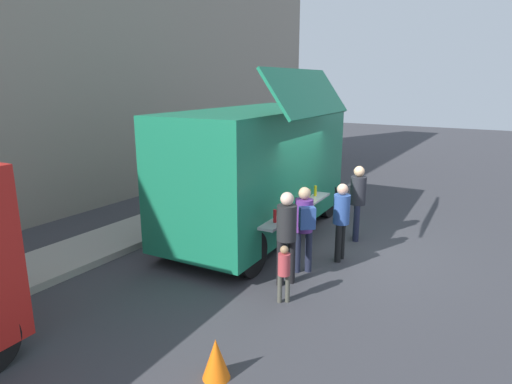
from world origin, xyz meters
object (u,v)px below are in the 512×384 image
at_px(customer_mid_with_backpack, 304,221).
at_px(customer_rear_waiting, 287,230).
at_px(child_near_queue, 284,269).
at_px(trash_bin, 262,176).
at_px(customer_front_ordering, 341,215).
at_px(customer_extra_browsing, 358,196).
at_px(traffic_cone_orange, 216,359).
at_px(food_truck_main, 260,168).

height_order(customer_mid_with_backpack, customer_rear_waiting, customer_rear_waiting).
distance_m(customer_rear_waiting, child_near_queue, 0.84).
distance_m(customer_mid_with_backpack, customer_rear_waiting, 0.63).
bearing_deg(trash_bin, customer_front_ordering, -135.01).
distance_m(customer_front_ordering, child_near_queue, 2.28).
relative_size(trash_bin, customer_extra_browsing, 0.53).
xyz_separation_m(trash_bin, customer_extra_browsing, (-3.21, -4.48, 0.60)).
height_order(trash_bin, customer_rear_waiting, customer_rear_waiting).
height_order(traffic_cone_orange, customer_extra_browsing, customer_extra_browsing).
xyz_separation_m(customer_mid_with_backpack, child_near_queue, (-1.27, -0.23, -0.45)).
bearing_deg(traffic_cone_orange, customer_front_ordering, 0.40).
relative_size(traffic_cone_orange, trash_bin, 0.58).
xyz_separation_m(traffic_cone_orange, trash_bin, (9.05, 4.63, 0.20)).
xyz_separation_m(traffic_cone_orange, customer_front_ordering, (4.45, 0.03, 0.72)).
bearing_deg(food_truck_main, customer_mid_with_backpack, -131.16).
relative_size(food_truck_main, trash_bin, 6.24).
distance_m(trash_bin, customer_front_ordering, 6.53).
relative_size(traffic_cone_orange, customer_rear_waiting, 0.31).
relative_size(food_truck_main, traffic_cone_orange, 10.72).
bearing_deg(child_near_queue, trash_bin, -4.77).
relative_size(customer_front_ordering, customer_rear_waiting, 0.94).
bearing_deg(customer_front_ordering, food_truck_main, -12.52).
distance_m(trash_bin, child_near_queue, 8.16).
bearing_deg(child_near_queue, traffic_cone_orange, 147.21).
xyz_separation_m(trash_bin, child_near_queue, (-6.84, -4.44, 0.14)).
distance_m(traffic_cone_orange, customer_mid_with_backpack, 3.59).
relative_size(trash_bin, customer_mid_with_backpack, 0.55).
relative_size(food_truck_main, child_near_queue, 5.73).
height_order(customer_front_ordering, customer_extra_browsing, customer_extra_browsing).
relative_size(traffic_cone_orange, customer_extra_browsing, 0.31).
distance_m(customer_extra_browsing, child_near_queue, 3.66).
bearing_deg(customer_front_ordering, customer_mid_with_backpack, 68.46).
height_order(food_truck_main, customer_front_ordering, food_truck_main).
xyz_separation_m(food_truck_main, child_near_queue, (-2.77, -2.12, -1.05)).
relative_size(customer_mid_with_backpack, customer_extra_browsing, 0.97).
bearing_deg(trash_bin, traffic_cone_orange, -152.90).
bearing_deg(customer_mid_with_backpack, food_truck_main, 13.35).
height_order(food_truck_main, child_near_queue, food_truck_main).
bearing_deg(food_truck_main, customer_front_ordering, -105.77).
height_order(food_truck_main, customer_rear_waiting, food_truck_main).
bearing_deg(trash_bin, food_truck_main, -150.32).
bearing_deg(customer_rear_waiting, child_near_queue, 149.69).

